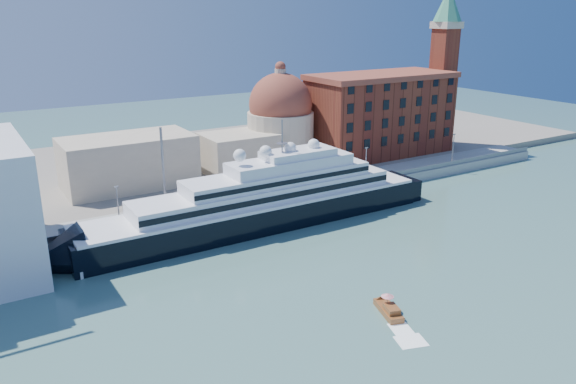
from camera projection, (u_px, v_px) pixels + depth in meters
ground at (342, 263)px, 98.13m from camera, size 400.00×400.00×0.00m
quay at (251, 202)px, 125.33m from camera, size 180.00×10.00×2.50m
land at (183, 163)px, 158.68m from camera, size 260.00×72.00×2.00m
quay_fence at (261, 200)px, 121.11m from camera, size 180.00×0.10×1.20m
superyacht at (248, 208)px, 112.23m from camera, size 84.06×11.65×25.12m
service_barge at (106, 262)px, 96.74m from camera, size 11.29×6.26×2.41m
water_taxi at (389, 309)px, 81.31m from camera, size 3.98×6.76×3.05m
warehouse at (380, 113)px, 161.93m from camera, size 43.00×19.00×23.25m
campanile at (444, 57)px, 169.26m from camera, size 8.40×8.40×47.00m
church at (229, 137)px, 144.78m from camera, size 66.00×18.00×25.50m
lamp_posts at (200, 175)px, 114.99m from camera, size 120.80×2.40×18.00m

